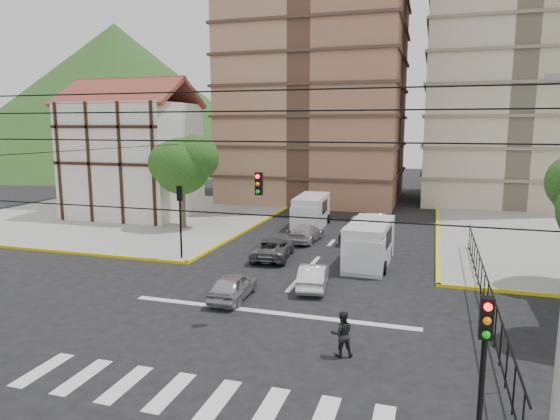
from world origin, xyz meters
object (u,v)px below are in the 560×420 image
at_px(traffic_light_se, 483,362).
at_px(traffic_light_nw, 180,210).
at_px(van_right_lane, 369,245).
at_px(car_silver_front_left, 233,286).
at_px(van_left_lane, 310,212).
at_px(car_white_front_right, 313,276).
at_px(pedestrian_crosswalk, 342,334).

xyz_separation_m(traffic_light_se, traffic_light_nw, (-15.60, 15.60, 0.00)).
height_order(van_right_lane, car_silver_front_left, van_right_lane).
bearing_deg(car_silver_front_left, van_right_lane, -127.38).
height_order(van_left_lane, car_silver_front_left, van_left_lane).
bearing_deg(traffic_light_nw, traffic_light_se, -45.00).
relative_size(traffic_light_nw, van_left_lane, 0.77).
bearing_deg(van_right_lane, car_silver_front_left, -123.36).
distance_m(traffic_light_nw, car_white_front_right, 9.61).
height_order(traffic_light_nw, car_white_front_right, traffic_light_nw).
relative_size(car_silver_front_left, pedestrian_crosswalk, 2.22).
bearing_deg(car_silver_front_left, pedestrian_crosswalk, 141.81).
distance_m(van_right_lane, pedestrian_crosswalk, 11.93).
bearing_deg(van_right_lane, traffic_light_nw, -167.15).
xyz_separation_m(van_left_lane, car_white_front_right, (3.78, -14.84, -0.60)).
relative_size(car_silver_front_left, car_white_front_right, 0.98).
bearing_deg(traffic_light_nw, car_silver_front_left, -44.09).
bearing_deg(traffic_light_se, pedestrian_crosswalk, 124.79).
relative_size(traffic_light_se, pedestrian_crosswalk, 2.65).
height_order(van_right_lane, car_white_front_right, van_right_lane).
bearing_deg(pedestrian_crosswalk, van_left_lane, -93.99).
height_order(traffic_light_nw, van_left_lane, traffic_light_nw).
bearing_deg(traffic_light_se, car_silver_front_left, 134.50).
xyz_separation_m(van_right_lane, car_silver_front_left, (-5.37, -7.54, -0.61)).
distance_m(van_left_lane, car_white_front_right, 15.32).
bearing_deg(van_left_lane, traffic_light_nw, -115.96).
height_order(traffic_light_se, van_right_lane, traffic_light_se).
xyz_separation_m(traffic_light_se, van_right_lane, (-4.60, 17.69, -1.87)).
distance_m(van_right_lane, car_silver_front_left, 9.28).
bearing_deg(car_silver_front_left, traffic_light_se, 132.57).
xyz_separation_m(van_right_lane, van_left_lane, (-5.91, 9.99, -0.02)).
bearing_deg(pedestrian_crosswalk, traffic_light_se, 104.29).
xyz_separation_m(car_silver_front_left, car_white_front_right, (3.24, 2.70, -0.01)).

